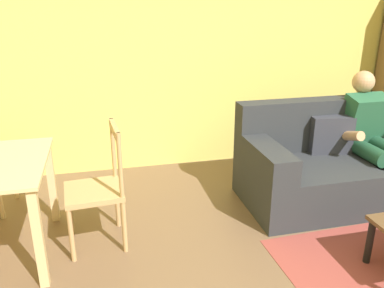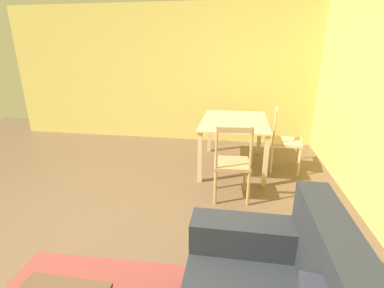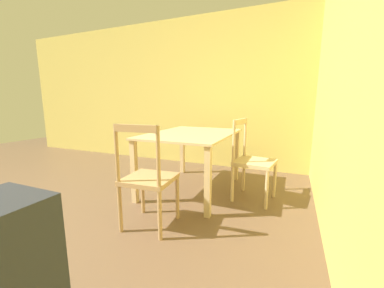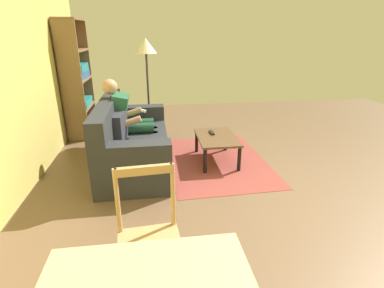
% 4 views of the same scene
% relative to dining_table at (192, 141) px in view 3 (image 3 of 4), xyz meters
% --- Properties ---
extents(wall_side, '(0.12, 6.01, 2.55)m').
position_rel_dining_table_xyz_m(wall_side, '(-1.31, -1.51, 0.64)').
color(wall_side, '#D2BE5D').
rests_on(wall_side, ground_plane).
extents(dining_table, '(1.34, 0.96, 0.74)m').
position_rel_dining_table_xyz_m(dining_table, '(0.00, 0.00, 0.00)').
color(dining_table, '#D1B27F').
rests_on(dining_table, ground_plane).
extents(dining_chair_near_wall, '(0.47, 0.47, 0.93)m').
position_rel_dining_table_xyz_m(dining_chair_near_wall, '(-0.00, 0.75, -0.19)').
color(dining_chair_near_wall, '#D1B27F').
rests_on(dining_chair_near_wall, ground_plane).
extents(dining_chair_facing_couch, '(0.45, 0.45, 0.95)m').
position_rel_dining_table_xyz_m(dining_chair_facing_couch, '(1.00, 0.00, -0.18)').
color(dining_chair_facing_couch, tan).
rests_on(dining_chair_facing_couch, ground_plane).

